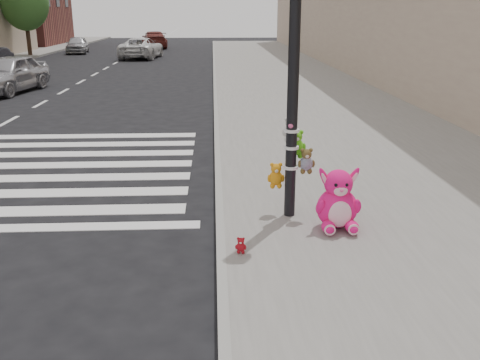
{
  "coord_description": "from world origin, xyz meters",
  "views": [
    {
      "loc": [
        1.48,
        -5.69,
        3.09
      ],
      "look_at": [
        1.85,
        1.65,
        0.75
      ],
      "focal_mm": 40.0,
      "sensor_mm": 36.0,
      "label": 1
    }
  ],
  "objects_px": {
    "red_teddy": "(241,245)",
    "car_silver_far": "(8,74)",
    "pink_bunny": "(338,203)",
    "car_white_near": "(141,48)",
    "signal_pole": "(293,108)"
  },
  "relations": [
    {
      "from": "pink_bunny",
      "to": "car_white_near",
      "type": "bearing_deg",
      "value": 102.88
    },
    {
      "from": "pink_bunny",
      "to": "red_teddy",
      "type": "relative_size",
      "value": 4.17
    },
    {
      "from": "signal_pole",
      "to": "red_teddy",
      "type": "relative_size",
      "value": 18.41
    },
    {
      "from": "signal_pole",
      "to": "red_teddy",
      "type": "xyz_separation_m",
      "value": [
        -0.81,
        -1.32,
        -1.51
      ]
    },
    {
      "from": "pink_bunny",
      "to": "car_silver_far",
      "type": "bearing_deg",
      "value": 124.4
    },
    {
      "from": "pink_bunny",
      "to": "red_teddy",
      "type": "bearing_deg",
      "value": -150.76
    },
    {
      "from": "signal_pole",
      "to": "red_teddy",
      "type": "distance_m",
      "value": 2.17
    },
    {
      "from": "car_silver_far",
      "to": "car_white_near",
      "type": "relative_size",
      "value": 0.87
    },
    {
      "from": "red_teddy",
      "to": "car_silver_far",
      "type": "height_order",
      "value": "car_silver_far"
    },
    {
      "from": "red_teddy",
      "to": "car_silver_far",
      "type": "bearing_deg",
      "value": 126.68
    },
    {
      "from": "car_white_near",
      "to": "car_silver_far",
      "type": "bearing_deg",
      "value": 83.67
    },
    {
      "from": "pink_bunny",
      "to": "car_white_near",
      "type": "height_order",
      "value": "car_white_near"
    },
    {
      "from": "red_teddy",
      "to": "car_white_near",
      "type": "bearing_deg",
      "value": 107.57
    },
    {
      "from": "red_teddy",
      "to": "car_white_near",
      "type": "relative_size",
      "value": 0.04
    },
    {
      "from": "signal_pole",
      "to": "car_silver_far",
      "type": "distance_m",
      "value": 16.77
    }
  ]
}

